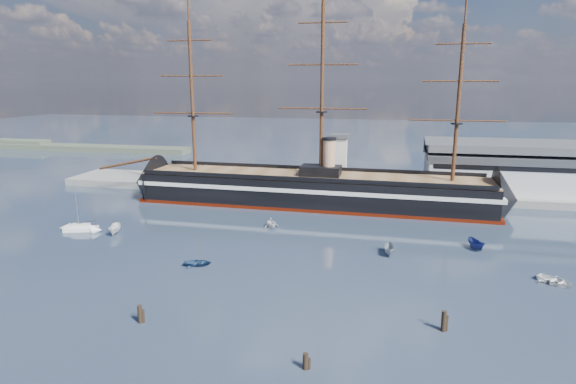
# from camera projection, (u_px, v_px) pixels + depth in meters

# --- Properties ---
(ground) EXTENTS (600.00, 600.00, 0.00)m
(ground) POSITION_uv_depth(u_px,v_px,m) (308.00, 228.00, 104.98)
(ground) COLOR #1F2B3E
(ground) RESTS_ON ground
(quay) EXTENTS (180.00, 18.00, 2.00)m
(quay) POSITION_uv_depth(u_px,v_px,m) (364.00, 193.00, 137.23)
(quay) COLOR slate
(quay) RESTS_ON ground
(warehouse) EXTENTS (63.00, 21.00, 11.60)m
(warehouse) POSITION_uv_depth(u_px,v_px,m) (546.00, 169.00, 129.48)
(warehouse) COLOR #B7BABC
(warehouse) RESTS_ON ground
(quay_tower) EXTENTS (5.00, 5.00, 15.00)m
(quay_tower) POSITION_uv_depth(u_px,v_px,m) (339.00, 160.00, 133.57)
(quay_tower) COLOR silver
(quay_tower) RESTS_ON ground
(shoreline) EXTENTS (120.00, 10.00, 4.00)m
(shoreline) POSITION_uv_depth(u_px,v_px,m) (47.00, 146.00, 223.38)
(shoreline) COLOR #3F4C38
(shoreline) RESTS_ON ground
(warship) EXTENTS (113.06, 18.34, 53.94)m
(warship) POSITION_uv_depth(u_px,v_px,m) (306.00, 189.00, 123.92)
(warship) COLOR black
(warship) RESTS_ON ground
(sailboat) EXTENTS (7.29, 3.79, 11.19)m
(sailboat) POSITION_uv_depth(u_px,v_px,m) (81.00, 228.00, 102.52)
(sailboat) COLOR white
(sailboat) RESTS_ON ground
(motorboat_a) EXTENTS (6.51, 3.95, 2.45)m
(motorboat_a) POSITION_uv_depth(u_px,v_px,m) (115.00, 234.00, 100.77)
(motorboat_a) COLOR white
(motorboat_a) RESTS_ON ground
(motorboat_b) EXTENTS (1.90, 3.18, 1.39)m
(motorboat_b) POSITION_uv_depth(u_px,v_px,m) (198.00, 265.00, 83.65)
(motorboat_b) COLOR navy
(motorboat_b) RESTS_ON ground
(motorboat_c) EXTENTS (5.87, 2.53, 2.29)m
(motorboat_c) POSITION_uv_depth(u_px,v_px,m) (389.00, 255.00, 88.84)
(motorboat_c) COLOR gray
(motorboat_c) RESTS_ON ground
(motorboat_d) EXTENTS (6.73, 5.92, 2.32)m
(motorboat_d) POSITION_uv_depth(u_px,v_px,m) (271.00, 227.00, 105.21)
(motorboat_d) COLOR white
(motorboat_d) RESTS_ON ground
(motorboat_e) EXTENTS (3.30, 3.40, 1.58)m
(motorboat_e) POSITION_uv_depth(u_px,v_px,m) (554.00, 284.00, 76.10)
(motorboat_e) COLOR silver
(motorboat_e) RESTS_ON ground
(motorboat_f) EXTENTS (6.08, 4.04, 2.28)m
(motorboat_f) POSITION_uv_depth(u_px,v_px,m) (476.00, 249.00, 91.73)
(motorboat_f) COLOR navy
(motorboat_f) RESTS_ON ground
(piling_near_left) EXTENTS (0.64, 0.64, 3.17)m
(piling_near_left) POSITION_uv_depth(u_px,v_px,m) (141.00, 322.00, 64.00)
(piling_near_left) COLOR black
(piling_near_left) RESTS_ON ground
(piling_near_mid) EXTENTS (0.64, 0.64, 2.61)m
(piling_near_mid) POSITION_uv_depth(u_px,v_px,m) (305.00, 369.00, 53.73)
(piling_near_mid) COLOR black
(piling_near_mid) RESTS_ON ground
(piling_near_right) EXTENTS (0.64, 0.64, 3.47)m
(piling_near_right) POSITION_uv_depth(u_px,v_px,m) (443.00, 331.00, 61.86)
(piling_near_right) COLOR black
(piling_near_right) RESTS_ON ground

